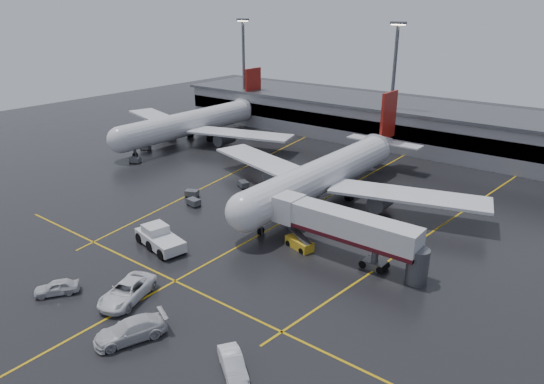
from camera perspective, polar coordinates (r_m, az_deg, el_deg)
The scene contains 22 objects.
ground at distance 70.18m, azimuth 2.29°, elevation -2.95°, with size 220.00×220.00×0.00m, color black.
apron_line_centre at distance 70.18m, azimuth 2.29°, elevation -2.94°, with size 0.25×90.00×0.02m, color gold.
apron_line_stop at distance 55.70m, azimuth -11.22°, elevation -10.14°, with size 60.00×0.25×0.02m, color gold.
apron_line_left at distance 89.19m, azimuth -4.43°, elevation 2.31°, with size 0.25×70.00×0.02m, color gold.
apron_line_right at distance 71.16m, azimuth 19.04°, elevation -3.80°, with size 0.25×70.00×0.02m, color gold.
terminal at distance 109.65m, azimuth 17.20°, elevation 7.31°, with size 122.00×19.00×8.60m.
light_mast_left at distance 125.87m, azimuth -3.32°, elevation 14.53°, with size 3.00×1.20×25.45m.
light_mast_mid at distance 104.29m, azimuth 13.97°, elevation 12.65°, with size 3.00×1.20×25.45m.
main_airliner at distance 76.26m, azimuth 6.59°, elevation 2.30°, with size 48.80×45.60×14.10m.
second_airliner at distance 111.03m, azimuth -8.95°, elevation 8.08°, with size 48.80×45.60×14.10m.
jet_bridge at distance 58.19m, azimuth 8.44°, elevation -4.16°, with size 19.90×3.40×6.05m.
pushback_tractor at distance 62.99m, azimuth -12.99°, elevation -5.31°, with size 8.24×4.76×2.77m.
belt_loader at distance 61.41m, azimuth 3.22°, elevation -6.00°, with size 4.17×2.68×2.45m.
service_van_a at distance 53.24m, azimuth -16.52°, elevation -11.02°, with size 3.25×7.05×1.96m, color white.
service_van_b at distance 47.64m, azimuth -16.16°, elevation -15.18°, with size 2.65×6.53×1.89m, color silver.
service_van_c at distance 42.75m, azimuth -4.59°, elevation -19.33°, with size 1.67×4.78×1.57m, color white.
service_van_d at distance 56.84m, azimuth -23.78°, elevation -10.11°, with size 1.81×4.51×1.54m, color silver.
baggage_cart_a at distance 74.76m, azimuth -9.11°, elevation -1.15°, with size 2.14×1.53×1.12m.
baggage_cart_b at distance 78.30m, azimuth -9.32°, elevation -0.13°, with size 2.36×2.01×1.12m.
baggage_cart_c at distance 81.37m, azimuth -3.35°, elevation 0.94°, with size 2.37×2.07×1.12m.
baggage_cart_d at distance 106.21m, azimuth -14.51°, elevation 5.09°, with size 2.35×1.98×1.12m.
baggage_cart_e at distance 97.70m, azimuth -15.66°, elevation 3.62°, with size 2.33×1.92×1.12m.
Camera 1 is at (37.06, -52.42, 28.35)m, focal length 32.32 mm.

